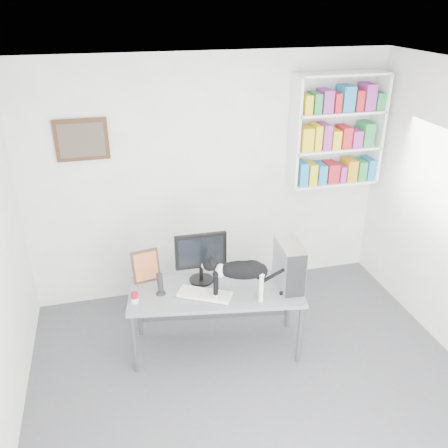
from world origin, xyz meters
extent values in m
cube|color=#4E4E52|center=(0.00, 0.00, 0.01)|extent=(4.00, 4.00, 0.01)
cube|color=silver|center=(0.00, 0.00, 2.70)|extent=(4.00, 4.00, 0.01)
cube|color=white|center=(0.00, 2.00, 1.35)|extent=(4.00, 0.01, 2.70)
cube|color=white|center=(1.40, 1.85, 1.85)|extent=(1.03, 0.28, 1.24)
cube|color=#402814|center=(-1.30, 1.97, 1.90)|extent=(0.52, 0.04, 0.42)
cube|color=slate|center=(-0.22, 0.84, 0.34)|extent=(1.71, 0.89, 0.68)
cube|color=black|center=(-0.31, 1.04, 0.94)|extent=(0.50, 0.24, 0.52)
cube|color=silver|center=(-0.34, 0.78, 0.70)|extent=(0.52, 0.40, 0.04)
cube|color=#B4B4B9|center=(0.48, 0.77, 0.90)|extent=(0.23, 0.46, 0.44)
cylinder|color=black|center=(-0.73, 0.92, 0.79)|extent=(0.12, 0.12, 0.22)
cube|color=#402814|center=(-0.83, 1.19, 0.84)|extent=(0.28, 0.15, 0.33)
cylinder|color=maroon|center=(-0.97, 0.84, 0.73)|extent=(0.07, 0.07, 0.10)
camera|label=1|loc=(-1.07, -2.80, 3.19)|focal=38.00mm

